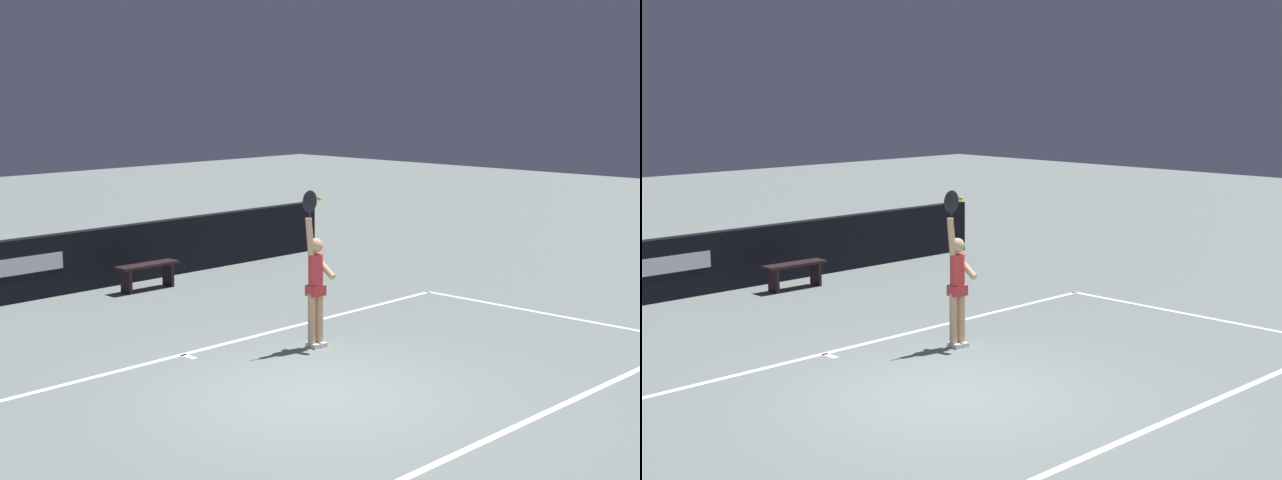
# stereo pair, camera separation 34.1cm
# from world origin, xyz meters

# --- Properties ---
(ground_plane) EXTENTS (60.00, 60.00, 0.00)m
(ground_plane) POSITION_xyz_m (0.00, 0.00, 0.00)
(ground_plane) COLOR slate
(court_lines) EXTENTS (12.27, 5.43, 0.00)m
(court_lines) POSITION_xyz_m (0.00, 0.12, 0.00)
(court_lines) COLOR white
(court_lines) RESTS_ON ground
(back_wall) EXTENTS (15.95, 0.25, 1.18)m
(back_wall) POSITION_xyz_m (-0.00, 7.78, 0.59)
(back_wall) COLOR black
(back_wall) RESTS_ON ground
(tennis_player) EXTENTS (0.45, 0.50, 2.45)m
(tennis_player) POSITION_xyz_m (1.71, 1.61, 1.02)
(tennis_player) COLOR tan
(tennis_player) RESTS_ON ground
(tennis_ball) EXTENTS (0.07, 0.07, 0.07)m
(tennis_ball) POSITION_xyz_m (1.77, 1.59, 2.31)
(tennis_ball) COLOR #CDDA32
(courtside_bench_near) EXTENTS (1.31, 0.39, 0.52)m
(courtside_bench_near) POSITION_xyz_m (2.44, 6.90, 0.38)
(courtside_bench_near) COLOR black
(courtside_bench_near) RESTS_ON ground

